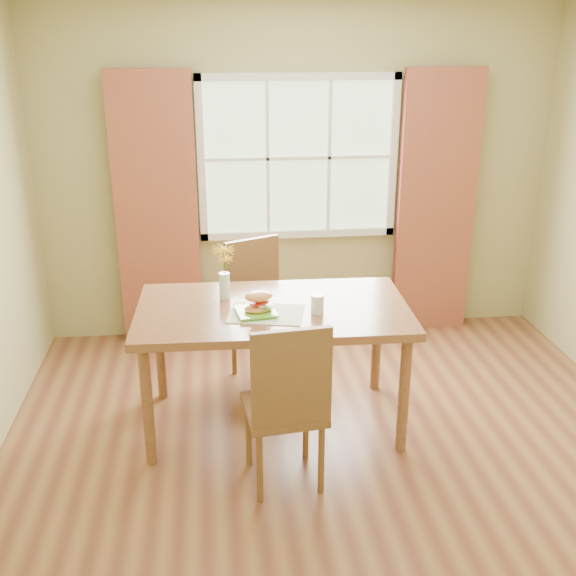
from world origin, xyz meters
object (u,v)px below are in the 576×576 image
Objects in this scene: chair_near at (287,401)px; dining_table at (273,319)px; flower_vase at (224,267)px; chair_far at (259,303)px; water_glass at (317,304)px; croissant_sandwich at (259,302)px.

dining_table is at bearing 84.56° from chair_near.
flower_vase reaches higher than dining_table.
water_glass is (0.30, -0.83, 0.32)m from chair_far.
chair_near is 1.41m from chair_far.
flower_vase is at bearing 109.91° from croissant_sandwich.
dining_table is at bearing -31.53° from flower_vase.
water_glass is (0.26, -0.13, 0.14)m from dining_table.
chair_near is 5.09× the size of croissant_sandwich.
croissant_sandwich is (-0.11, 0.60, 0.35)m from chair_near.
dining_table is 0.72m from chair_far.
chair_far is (-0.04, 0.70, -0.17)m from dining_table.
dining_table is at bearing -111.22° from chair_far.
dining_table is 0.46m from flower_vase.
dining_table is 1.66× the size of chair_far.
dining_table is 1.67× the size of chair_near.
chair_near is at bearing -93.89° from croissant_sandwich.
chair_far is 2.92× the size of flower_vase.
croissant_sandwich is 1.70× the size of water_glass.
chair_far is at bearing 63.85° from flower_vase.
flower_vase is at bearing 150.80° from water_glass.
dining_table is 0.73m from chair_near.
chair_far reaches higher than chair_near.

